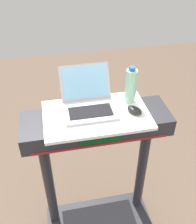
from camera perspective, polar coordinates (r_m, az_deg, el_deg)
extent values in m
cylinder|color=#28282D|center=(1.96, -10.43, -14.68)|extent=(0.07, 0.07, 0.86)
cylinder|color=#28282D|center=(2.04, 9.31, -11.70)|extent=(0.07, 0.07, 0.86)
cube|color=#28282D|center=(1.62, -0.35, -2.45)|extent=(0.90, 0.28, 0.11)
cube|color=#0C3F19|center=(1.52, 0.70, -5.85)|extent=(0.24, 0.01, 0.06)
cube|color=maroon|center=(1.55, 0.68, -7.03)|extent=(0.81, 0.00, 0.02)
cube|color=white|center=(1.58, -0.36, -0.64)|extent=(0.62, 0.38, 0.02)
cube|color=#B7B7BC|center=(1.58, -1.71, 0.18)|extent=(0.31, 0.22, 0.02)
cube|color=black|center=(1.56, -1.61, 0.13)|extent=(0.25, 0.12, 0.00)
cube|color=#B7B7BC|center=(1.66, -2.78, 6.44)|extent=(0.31, 0.11, 0.20)
cube|color=#8CCCF2|center=(1.65, -2.76, 6.43)|extent=(0.27, 0.10, 0.17)
ellipsoid|color=black|center=(1.59, 7.79, 0.41)|extent=(0.10, 0.12, 0.03)
cylinder|color=#9EDBB2|center=(1.64, 7.01, 5.50)|extent=(0.07, 0.07, 0.22)
cylinder|color=#2659A5|center=(1.58, 7.34, 9.16)|extent=(0.04, 0.04, 0.02)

